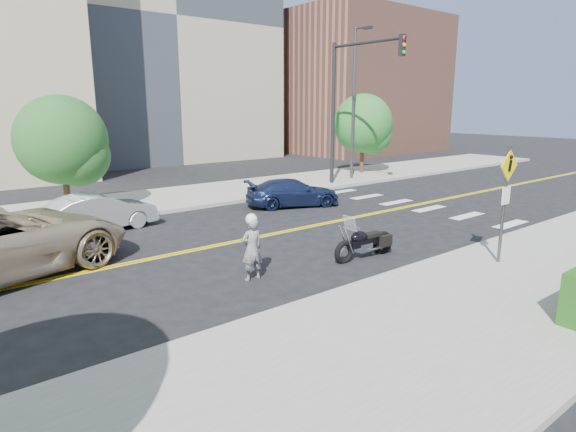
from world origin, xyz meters
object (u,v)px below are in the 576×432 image
(pedestrian_sign, at_px, (506,193))
(motorcyclist, at_px, (252,247))
(motorcycle, at_px, (365,236))
(parked_car_blue, at_px, (293,193))
(parked_car_silver, at_px, (98,213))

(pedestrian_sign, height_order, motorcyclist, pedestrian_sign)
(motorcycle, height_order, parked_car_blue, motorcycle)
(motorcycle, bearing_deg, parked_car_silver, 124.46)
(motorcyclist, height_order, parked_car_blue, motorcyclist)
(parked_car_silver, relative_size, parked_car_blue, 0.98)
(motorcyclist, xyz_separation_m, motorcycle, (3.40, -0.50, -0.18))
(pedestrian_sign, relative_size, parked_car_blue, 0.77)
(motorcyclist, bearing_deg, parked_car_blue, -132.46)
(pedestrian_sign, height_order, parked_car_silver, pedestrian_sign)
(pedestrian_sign, bearing_deg, motorcycle, 127.49)
(pedestrian_sign, distance_m, motorcyclist, 6.49)
(pedestrian_sign, xyz_separation_m, parked_car_silver, (-6.88, 10.28, -1.33))
(pedestrian_sign, relative_size, parked_car_silver, 0.78)
(motorcycle, bearing_deg, pedestrian_sign, -50.41)
(motorcyclist, distance_m, parked_car_blue, 8.84)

